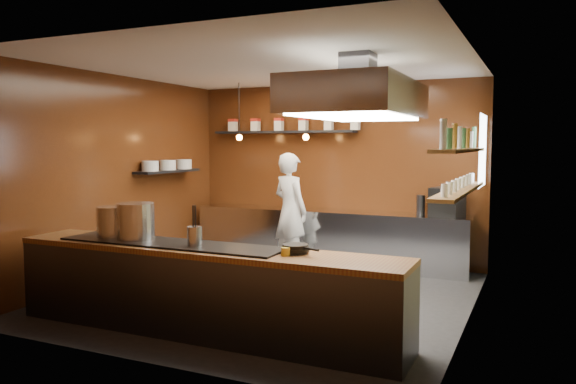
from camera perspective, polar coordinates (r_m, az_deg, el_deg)
The scene contains 26 objects.
floor at distance 7.51m, azimuth -1.85°, elevation -10.49°, with size 5.00×5.00×0.00m, color black.
back_wall at distance 9.56m, azimuth 4.77°, elevation 1.93°, with size 5.00×5.00×0.00m, color #331409.
left_wall at distance 8.66m, azimuth -16.89°, elevation 1.43°, with size 5.00×5.00×0.00m, color #331409.
right_wall at distance 6.55m, azimuth 18.13°, elevation 0.34°, with size 5.00×5.00×0.00m, color #484429.
ceiling at distance 7.31m, azimuth -1.92°, elevation 12.82°, with size 5.00×5.00×0.00m, color silver.
window_pane at distance 8.23m, azimuth 19.17°, elevation 3.99°, with size 1.00×1.00×0.00m, color white.
prep_counter at distance 9.36m, azimuth 4.04°, elevation -4.59°, with size 4.60×0.65×0.90m, color silver.
pass_counter at distance 6.05m, azimuth -8.72°, elevation -9.78°, with size 4.40×0.72×0.94m.
tin_shelf at distance 9.76m, azimuth -0.49°, elevation 6.12°, with size 2.60×0.26×0.04m, color black.
plate_shelf at distance 9.33m, azimuth -12.11°, elevation 2.08°, with size 0.30×1.40×0.04m, color black.
bottle_shelf_upper at distance 6.85m, azimuth 17.17°, elevation 4.08°, with size 0.26×2.80×0.04m, color olive.
bottle_shelf_lower at distance 6.87m, azimuth 17.07°, elevation 0.15°, with size 0.26×2.80×0.04m, color olive.
extractor_hood at distance 6.40m, azimuth 7.09°, elevation 9.46°, with size 1.20×2.00×0.72m.
pendant_left at distance 9.40m, azimuth -4.98°, elevation 5.85°, with size 0.10×0.10×0.95m.
pendant_right at distance 8.87m, azimuth 1.83°, elevation 5.93°, with size 0.10×0.10×0.95m.
storage_tins at distance 9.70m, azimuth 0.32°, elevation 6.90°, with size 2.43×0.13×0.22m.
plate_stacks at distance 9.33m, azimuth -12.12°, elevation 2.69°, with size 0.26×1.16×0.16m.
bottles at distance 6.85m, azimuth 17.20°, elevation 5.25°, with size 0.06×2.66×0.24m.
wine_glasses at distance 6.86m, azimuth 17.09°, elevation 0.86°, with size 0.07×2.37×0.13m.
stockpot_large at distance 6.45m, azimuth -15.22°, elevation -2.87°, with size 0.41×0.41×0.40m, color #B8BABF.
stockpot_small at distance 6.69m, azimuth -17.34°, elevation -2.88°, with size 0.37×0.37×0.34m, color #B5B7BC.
utensil_crock at distance 5.92m, azimuth -9.48°, elevation -4.43°, with size 0.15×0.15×0.20m, color silver.
frying_pan at distance 5.53m, azimuth 0.78°, elevation -5.70°, with size 0.43×0.28×0.07m.
butter_jar at distance 5.42m, azimuth -0.24°, elevation -6.08°, with size 0.09×0.09×0.08m, color gold.
espresso_machine at distance 8.79m, azimuth 15.87°, elevation -1.00°, with size 0.44×0.41×0.44m, color black.
chef at distance 8.98m, azimuth 0.23°, elevation -1.92°, with size 0.68×0.44×1.85m, color silver.
Camera 1 is at (3.21, -6.49, 1.99)m, focal length 35.00 mm.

